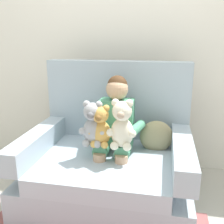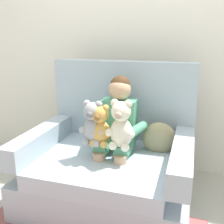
{
  "view_description": "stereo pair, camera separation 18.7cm",
  "coord_description": "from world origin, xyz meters",
  "px_view_note": "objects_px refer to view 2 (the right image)",
  "views": [
    {
      "loc": [
        0.39,
        -1.82,
        1.26
      ],
      "look_at": [
        0.04,
        -0.05,
        0.75
      ],
      "focal_mm": 42.79,
      "sensor_mm": 36.0,
      "label": 1
    },
    {
      "loc": [
        0.57,
        -1.77,
        1.26
      ],
      "look_at": [
        0.04,
        -0.05,
        0.75
      ],
      "focal_mm": 42.79,
      "sensor_mm": 36.0,
      "label": 2
    }
  ],
  "objects_px": {
    "armchair": "(111,161)",
    "plush_grey": "(93,124)",
    "plush_cream": "(121,126)",
    "seated_child": "(117,125)",
    "plush_honey": "(100,127)",
    "throw_pillow": "(159,138)"
  },
  "relations": [
    {
      "from": "seated_child",
      "to": "throw_pillow",
      "type": "xyz_separation_m",
      "value": [
        0.31,
        0.1,
        -0.11
      ]
    },
    {
      "from": "armchair",
      "to": "plush_honey",
      "type": "bearing_deg",
      "value": -101.37
    },
    {
      "from": "throw_pillow",
      "to": "plush_grey",
      "type": "bearing_deg",
      "value": -148.1
    },
    {
      "from": "armchair",
      "to": "seated_child",
      "type": "bearing_deg",
      "value": 22.39
    },
    {
      "from": "plush_grey",
      "to": "armchair",
      "type": "bearing_deg",
      "value": 59.7
    },
    {
      "from": "armchair",
      "to": "plush_cream",
      "type": "xyz_separation_m",
      "value": [
        0.12,
        -0.16,
        0.36
      ]
    },
    {
      "from": "plush_cream",
      "to": "throw_pillow",
      "type": "bearing_deg",
      "value": 31.61
    },
    {
      "from": "plush_grey",
      "to": "throw_pillow",
      "type": "height_order",
      "value": "plush_grey"
    },
    {
      "from": "armchair",
      "to": "plush_grey",
      "type": "height_order",
      "value": "armchair"
    },
    {
      "from": "throw_pillow",
      "to": "seated_child",
      "type": "bearing_deg",
      "value": -162.27
    },
    {
      "from": "armchair",
      "to": "seated_child",
      "type": "height_order",
      "value": "armchair"
    },
    {
      "from": "armchair",
      "to": "plush_cream",
      "type": "distance_m",
      "value": 0.41
    },
    {
      "from": "seated_child",
      "to": "plush_grey",
      "type": "xyz_separation_m",
      "value": [
        -0.13,
        -0.17,
        0.05
      ]
    },
    {
      "from": "throw_pillow",
      "to": "plush_honey",
      "type": "bearing_deg",
      "value": -144.13
    },
    {
      "from": "plush_grey",
      "to": "plush_cream",
      "type": "distance_m",
      "value": 0.21
    },
    {
      "from": "armchair",
      "to": "plush_cream",
      "type": "relative_size",
      "value": 3.5
    },
    {
      "from": "plush_grey",
      "to": "plush_honey",
      "type": "bearing_deg",
      "value": -4.78
    },
    {
      "from": "armchair",
      "to": "throw_pillow",
      "type": "height_order",
      "value": "armchair"
    },
    {
      "from": "plush_honey",
      "to": "throw_pillow",
      "type": "height_order",
      "value": "plush_honey"
    },
    {
      "from": "plush_grey",
      "to": "throw_pillow",
      "type": "bearing_deg",
      "value": 30.92
    },
    {
      "from": "plush_cream",
      "to": "throw_pillow",
      "type": "distance_m",
      "value": 0.4
    },
    {
      "from": "plush_grey",
      "to": "plush_honey",
      "type": "distance_m",
      "value": 0.06
    }
  ]
}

